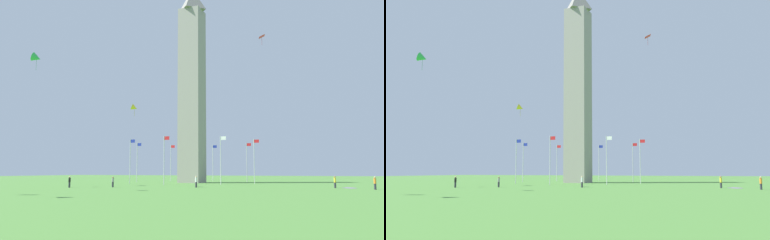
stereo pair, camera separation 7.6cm
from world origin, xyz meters
TOP-DOWN VIEW (x-y plane):
  - ground_plane at (0.00, 0.00)m, footprint 260.00×260.00m
  - obelisk_monument at (0.00, 0.00)m, footprint 4.77×4.77m
  - flagpole_n at (13.54, 0.00)m, footprint 1.12×0.14m
  - flagpole_ne at (9.59, 9.54)m, footprint 1.12×0.14m
  - flagpole_e at (0.05, 13.49)m, footprint 1.12×0.14m
  - flagpole_se at (-9.48, 9.54)m, footprint 1.12×0.14m
  - flagpole_s at (-13.43, 0.00)m, footprint 1.12×0.14m
  - flagpole_sw at (-9.48, -9.54)m, footprint 1.12×0.14m
  - flagpole_w at (0.05, -13.49)m, footprint 1.12×0.14m
  - flagpole_nw at (9.59, -9.54)m, footprint 1.12×0.14m
  - person_yellow_shirt at (29.22, -15.94)m, footprint 0.32×0.32m
  - person_black_shirt at (-7.91, -29.48)m, footprint 0.32×0.32m
  - person_orange_shirt at (34.40, -19.39)m, footprint 0.32×0.32m
  - person_gray_shirt at (-2.58, -25.92)m, footprint 0.32×0.32m
  - person_white_shirt at (9.70, -22.09)m, footprint 0.32×0.32m
  - kite_red_diamond at (16.88, -6.06)m, footprint 1.37×1.45m
  - kite_yellow_delta at (-0.45, -23.51)m, footprint 1.55×1.46m
  - kite_green_delta at (-18.05, -27.05)m, footprint 2.37×2.26m
  - picnic_blanket_near_first_person at (31.18, -15.06)m, footprint 2.28×2.18m

SIDE VIEW (x-z plane):
  - ground_plane at x=0.00m, z-range 0.00..0.00m
  - picnic_blanket_near_first_person at x=31.18m, z-range 0.00..0.01m
  - person_gray_shirt at x=-2.58m, z-range -0.01..1.62m
  - person_black_shirt at x=-7.91m, z-range -0.01..1.69m
  - person_orange_shirt at x=34.40m, z-range -0.01..1.73m
  - person_white_shirt at x=9.70m, z-range 0.00..1.75m
  - person_yellow_shirt at x=29.22m, z-range 0.00..1.76m
  - flagpole_n at x=13.54m, z-range 0.40..9.29m
  - flagpole_ne at x=9.59m, z-range 0.40..9.29m
  - flagpole_e at x=0.05m, z-range 0.40..9.29m
  - flagpole_se at x=-9.48m, z-range 0.40..9.29m
  - flagpole_s at x=-13.43m, z-range 0.40..9.29m
  - flagpole_sw at x=-9.48m, z-range 0.40..9.29m
  - flagpole_w at x=0.05m, z-range 0.40..9.29m
  - flagpole_nw at x=9.59m, z-range 0.40..9.29m
  - kite_yellow_delta at x=-0.45m, z-range 11.59..13.63m
  - obelisk_monument at x=0.00m, z-range 0.00..43.33m
  - kite_green_delta at x=-18.05m, z-range 20.34..23.48m
  - kite_red_diamond at x=16.88m, z-range 26.92..28.89m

